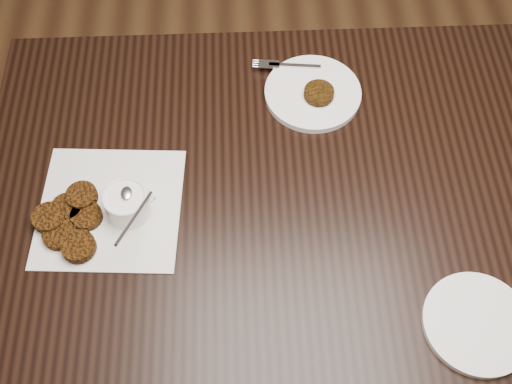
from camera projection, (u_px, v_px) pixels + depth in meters
floor at (304, 354)px, 1.83m from camera, size 4.00×4.00×0.00m
table at (326, 276)px, 1.55m from camera, size 1.45×0.93×0.75m
napkin at (110, 208)px, 1.22m from camera, size 0.29×0.29×0.00m
sauce_ramekin at (124, 195)px, 1.16m from camera, size 0.14×0.14×0.12m
patty_cluster at (72, 219)px, 1.19m from camera, size 0.27×0.27×0.02m
plate_with_patty at (313, 91)px, 1.36m from camera, size 0.23×0.23×0.03m
plate_empty at (477, 324)px, 1.09m from camera, size 0.21×0.21×0.01m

